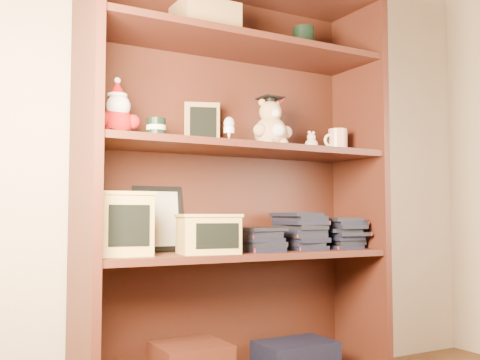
% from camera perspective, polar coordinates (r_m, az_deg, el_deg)
% --- Properties ---
extents(bookcase, '(1.20, 0.35, 1.60)m').
position_cam_1_polar(bookcase, '(2.17, -0.71, -1.16)').
color(bookcase, '#461E14').
rests_on(bookcase, ground).
extents(shelf_lower, '(1.14, 0.33, 0.02)m').
position_cam_1_polar(shelf_lower, '(2.13, 0.00, -7.60)').
color(shelf_lower, '#461E14').
rests_on(shelf_lower, ground).
extents(shelf_upper, '(1.14, 0.33, 0.02)m').
position_cam_1_polar(shelf_upper, '(2.14, 0.00, 3.14)').
color(shelf_upper, '#461E14').
rests_on(shelf_upper, ground).
extents(santa_plush, '(0.15, 0.11, 0.22)m').
position_cam_1_polar(santa_plush, '(1.96, -12.34, 6.51)').
color(santa_plush, '#A50F0F').
rests_on(santa_plush, shelf_upper).
extents(teachers_tin, '(0.07, 0.07, 0.08)m').
position_cam_1_polar(teachers_tin, '(2.01, -8.52, 5.14)').
color(teachers_tin, black).
rests_on(teachers_tin, shelf_upper).
extents(chalkboard_plaque, '(0.14, 0.10, 0.18)m').
position_cam_1_polar(chalkboard_plaque, '(2.21, -3.89, 5.51)').
color(chalkboard_plaque, '#9E7547').
rests_on(chalkboard_plaque, shelf_upper).
extents(egg_cup, '(0.04, 0.04, 0.09)m').
position_cam_1_polar(egg_cup, '(2.04, -1.12, 5.24)').
color(egg_cup, white).
rests_on(egg_cup, shelf_upper).
extents(grad_teddy_bear, '(0.17, 0.15, 0.21)m').
position_cam_1_polar(grad_teddy_bear, '(2.22, 3.20, 5.30)').
color(grad_teddy_bear, tan).
rests_on(grad_teddy_bear, shelf_upper).
extents(pink_figurine, '(0.05, 0.05, 0.09)m').
position_cam_1_polar(pink_figurine, '(2.33, 7.27, 3.73)').
color(pink_figurine, '#D0AAA0').
rests_on(pink_figurine, shelf_upper).
extents(teacher_mug, '(0.11, 0.08, 0.10)m').
position_cam_1_polar(teacher_mug, '(2.41, 9.87, 3.92)').
color(teacher_mug, silver).
rests_on(teacher_mug, shelf_upper).
extents(certificate_frame, '(0.20, 0.05, 0.25)m').
position_cam_1_polar(certificate_frame, '(2.14, -8.33, -3.91)').
color(certificate_frame, black).
rests_on(certificate_frame, shelf_lower).
extents(treats_box, '(0.21, 0.21, 0.21)m').
position_cam_1_polar(treats_box, '(1.94, -12.03, -4.33)').
color(treats_box, tan).
rests_on(treats_box, shelf_lower).
extents(pencils_box, '(0.24, 0.18, 0.14)m').
position_cam_1_polar(pencils_box, '(1.99, -3.23, -5.45)').
color(pencils_box, tan).
rests_on(pencils_box, shelf_lower).
extents(book_stack_left, '(0.14, 0.20, 0.10)m').
position_cam_1_polar(book_stack_left, '(2.16, 1.69, -5.94)').
color(book_stack_left, black).
rests_on(book_stack_left, shelf_lower).
extents(book_stack_mid, '(0.14, 0.20, 0.14)m').
position_cam_1_polar(book_stack_mid, '(2.27, 6.10, -5.20)').
color(book_stack_mid, black).
rests_on(book_stack_mid, shelf_lower).
extents(book_stack_right, '(0.14, 0.20, 0.13)m').
position_cam_1_polar(book_stack_right, '(2.39, 9.91, -5.29)').
color(book_stack_right, black).
rests_on(book_stack_right, shelf_lower).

